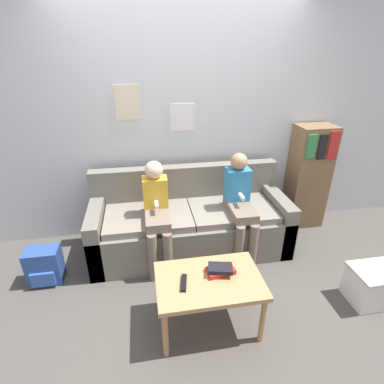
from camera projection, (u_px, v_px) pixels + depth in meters
The scene contains 11 objects.
ground_plane at pixel (198, 277), 2.93m from camera, with size 10.00×10.00×0.00m, color #4C4742.
wall_back at pixel (182, 122), 3.24m from camera, with size 8.00×0.06×2.60m.
couch at pixel (190, 224), 3.25m from camera, with size 2.06×0.78×0.86m.
coffee_table at pixel (209, 285), 2.28m from camera, with size 0.80×0.53×0.46m.
person_left at pixel (157, 210), 2.89m from camera, with size 0.24×0.54×1.07m.
person_right at pixel (240, 202), 3.01m from camera, with size 0.24×0.54×1.10m.
tv_remote at pixel (184, 283), 2.20m from camera, with size 0.07×0.17×0.02m.
book_stack at pixel (220, 270), 2.30m from camera, with size 0.23×0.17×0.07m.
bookshelf at pixel (308, 177), 3.58m from camera, with size 0.43×0.33×1.24m.
storage_box at pixel (373, 285), 2.60m from camera, with size 0.41×0.32×0.33m.
backpack at pixel (45, 266), 2.81m from camera, with size 0.30×0.23×0.36m.
Camera 1 is at (-0.45, -2.22, 2.04)m, focal length 28.00 mm.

